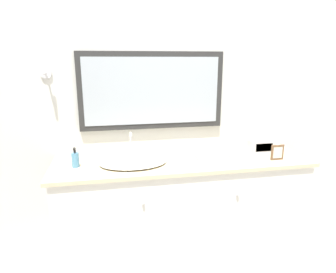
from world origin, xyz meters
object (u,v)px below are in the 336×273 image
object	(u,v)px
soap_bottle	(75,159)
picture_frame	(277,152)
sink_basin	(133,161)
appliance_box	(261,146)

from	to	relation	value
soap_bottle	picture_frame	xyz separation A→B (m)	(1.59, -0.14, 0.00)
sink_basin	appliance_box	distance (m)	1.15
sink_basin	soap_bottle	distance (m)	0.44
sink_basin	soap_bottle	size ratio (longest dim) A/B	3.42
soap_bottle	picture_frame	distance (m)	1.60
soap_bottle	appliance_box	distance (m)	1.58
picture_frame	sink_basin	bearing A→B (deg)	173.28
appliance_box	picture_frame	size ratio (longest dim) A/B	1.69
sink_basin	picture_frame	bearing A→B (deg)	-6.72
sink_basin	picture_frame	xyz separation A→B (m)	(1.16, -0.14, 0.04)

